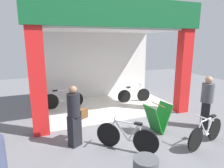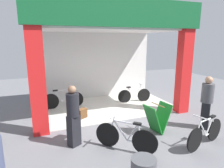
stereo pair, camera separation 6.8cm
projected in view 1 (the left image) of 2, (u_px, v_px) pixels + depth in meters
The scene contains 9 objects.
ground_plane at pixel (120, 121), 6.86m from camera, with size 19.24×19.24×0.00m, color slate.
shop_facade at pixel (105, 56), 7.83m from camera, with size 5.82×3.48×4.00m.
bicycle_inside_0 at pixel (134, 95), 8.86m from camera, with size 1.51×0.42×0.83m.
bicycle_inside_1 at pixel (63, 100), 8.06m from camera, with size 1.64×0.45×0.90m.
bicycle_parked_0 at pixel (206, 133), 5.23m from camera, with size 1.56×0.53×0.88m.
bicycle_parked_1 at pixel (127, 137), 4.99m from camera, with size 1.21×1.18×0.91m.
sandwich_board_sign at pixel (157, 118), 5.98m from camera, with size 0.78×0.64×0.89m.
pedestrian_1 at pixel (75, 116), 5.12m from camera, with size 0.64×0.50×1.64m.
pedestrian_3 at pixel (207, 102), 6.16m from camera, with size 0.51×0.51×1.67m.
Camera 1 is at (-2.64, -5.85, 2.77)m, focal length 31.69 mm.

